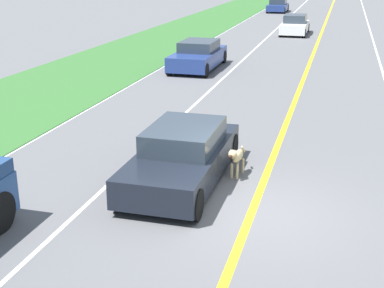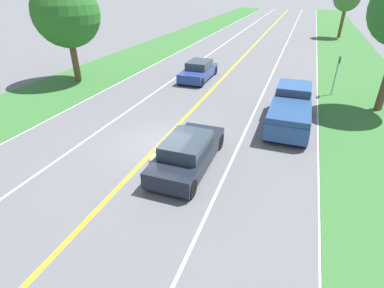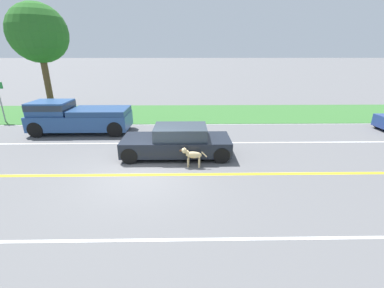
% 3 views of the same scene
% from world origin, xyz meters
% --- Properties ---
extents(ground_plane, '(400.00, 400.00, 0.00)m').
position_xyz_m(ground_plane, '(0.00, 0.00, 0.00)').
color(ground_plane, '#5B5B5E').
extents(centre_divider_line, '(0.18, 160.00, 0.01)m').
position_xyz_m(centre_divider_line, '(0.00, 0.00, 0.00)').
color(centre_divider_line, yellow).
rests_on(centre_divider_line, ground).
extents(lane_edge_line_right, '(0.14, 160.00, 0.01)m').
position_xyz_m(lane_edge_line_right, '(7.00, 0.00, 0.00)').
color(lane_edge_line_right, white).
rests_on(lane_edge_line_right, ground).
extents(lane_edge_line_left, '(0.14, 160.00, 0.01)m').
position_xyz_m(lane_edge_line_left, '(-7.00, 0.00, 0.00)').
color(lane_edge_line_left, white).
rests_on(lane_edge_line_left, ground).
extents(lane_dash_same_dir, '(0.10, 160.00, 0.01)m').
position_xyz_m(lane_dash_same_dir, '(3.50, 0.00, 0.00)').
color(lane_dash_same_dir, white).
rests_on(lane_dash_same_dir, ground).
extents(lane_dash_oncoming, '(0.10, 160.00, 0.01)m').
position_xyz_m(lane_dash_oncoming, '(-3.50, 0.00, 0.00)').
color(lane_dash_oncoming, white).
rests_on(lane_dash_oncoming, ground).
extents(ego_car, '(1.87, 4.59, 1.33)m').
position_xyz_m(ego_car, '(1.88, -1.22, 0.63)').
color(ego_car, black).
rests_on(ego_car, ground).
extents(dog, '(0.32, 1.09, 0.80)m').
position_xyz_m(dog, '(0.70, -1.82, 0.50)').
color(dog, '#D1B784').
rests_on(dog, ground).
extents(pickup_truck, '(2.02, 5.32, 1.75)m').
position_xyz_m(pickup_truck, '(5.47, 4.52, 0.90)').
color(pickup_truck, '#284C84').
rests_on(pickup_truck, ground).
extents(oncoming_car, '(1.87, 4.35, 1.36)m').
position_xyz_m(oncoming_car, '(-1.70, 10.61, 0.64)').
color(oncoming_car, navy).
rests_on(oncoming_car, ground).
extents(roadside_tree_left_near, '(4.55, 4.55, 7.01)m').
position_xyz_m(roadside_tree_left_near, '(-10.11, 7.04, 4.71)').
color(roadside_tree_left_near, brown).
rests_on(roadside_tree_left_near, ground).
extents(street_sign, '(0.11, 0.64, 2.57)m').
position_xyz_m(street_sign, '(7.82, 10.16, 1.62)').
color(street_sign, gray).
rests_on(street_sign, ground).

